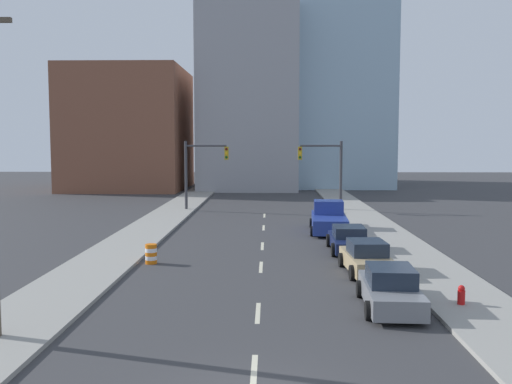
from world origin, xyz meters
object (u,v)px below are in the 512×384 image
(traffic_signal_left, at_px, (198,166))
(pickup_truck_blue, at_px, (329,219))
(traffic_signal_right, at_px, (328,166))
(traffic_barrel, at_px, (151,254))
(sedan_gray, at_px, (390,289))
(fire_hydrant, at_px, (461,297))
(sedan_tan, at_px, (367,258))
(sedan_navy, at_px, (349,240))

(traffic_signal_left, relative_size, pickup_truck_blue, 0.99)
(traffic_signal_right, distance_m, traffic_barrel, 24.13)
(traffic_barrel, bearing_deg, sedan_gray, -35.84)
(traffic_signal_right, height_order, fire_hydrant, traffic_signal_right)
(fire_hydrant, distance_m, sedan_gray, 2.50)
(traffic_signal_left, height_order, pickup_truck_blue, traffic_signal_left)
(pickup_truck_blue, bearing_deg, traffic_barrel, -129.83)
(sedan_tan, bearing_deg, sedan_navy, 88.29)
(sedan_tan, height_order, pickup_truck_blue, pickup_truck_blue)
(fire_hydrant, xyz_separation_m, sedan_navy, (-2.49, 10.45, 0.22))
(traffic_barrel, bearing_deg, fire_hydrant, -29.91)
(fire_hydrant, distance_m, sedan_tan, 5.90)
(sedan_gray, bearing_deg, sedan_navy, 92.92)
(traffic_signal_left, height_order, sedan_navy, traffic_signal_left)
(traffic_signal_right, bearing_deg, fire_hydrant, -86.50)
(pickup_truck_blue, bearing_deg, traffic_signal_right, 87.80)
(traffic_signal_left, xyz_separation_m, traffic_signal_right, (11.04, 0.00, 0.00))
(traffic_signal_left, bearing_deg, sedan_navy, -60.34)
(sedan_tan, distance_m, sedan_navy, 5.06)
(sedan_tan, height_order, sedan_navy, sedan_tan)
(fire_hydrant, relative_size, sedan_tan, 0.19)
(fire_hydrant, height_order, sedan_gray, sedan_gray)
(sedan_tan, bearing_deg, sedan_gray, -93.94)
(traffic_signal_right, height_order, traffic_barrel, traffic_signal_right)
(traffic_barrel, bearing_deg, pickup_truck_blue, 46.78)
(traffic_barrel, height_order, pickup_truck_blue, pickup_truck_blue)
(traffic_signal_right, distance_m, fire_hydrant, 28.78)
(sedan_navy, distance_m, pickup_truck_blue, 6.91)
(fire_hydrant, relative_size, sedan_navy, 0.18)
(sedan_navy, relative_size, pickup_truck_blue, 0.77)
(traffic_signal_right, bearing_deg, sedan_gray, -91.48)
(sedan_tan, bearing_deg, traffic_signal_right, 85.55)
(traffic_barrel, relative_size, sedan_tan, 0.22)
(fire_hydrant, bearing_deg, traffic_signal_left, 114.14)
(sedan_tan, relative_size, pickup_truck_blue, 0.73)
(traffic_signal_left, xyz_separation_m, traffic_barrel, (0.35, -21.38, -3.34))
(sedan_gray, bearing_deg, traffic_signal_right, 91.44)
(traffic_signal_left, relative_size, sedan_gray, 1.30)
(sedan_gray, height_order, pickup_truck_blue, pickup_truck_blue)
(traffic_signal_right, relative_size, sedan_tan, 1.37)
(traffic_signal_left, relative_size, sedan_tan, 1.37)
(sedan_gray, bearing_deg, traffic_signal_left, 112.74)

